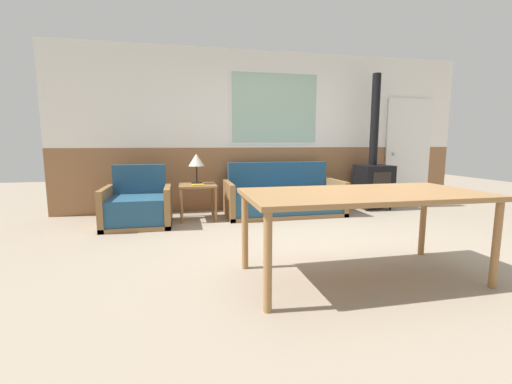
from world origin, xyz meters
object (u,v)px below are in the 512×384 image
object	(u,v)px
armchair	(138,208)
dining_table	(363,199)
wood_stove	(374,175)
couch	(284,199)
table_lamp	(196,161)
side_table	(198,190)

from	to	relation	value
armchair	dining_table	distance (m)	3.23
dining_table	wood_stove	bearing A→B (deg)	57.34
wood_stove	couch	bearing A→B (deg)	-174.70
armchair	table_lamp	size ratio (longest dim) A/B	1.98
table_lamp	dining_table	distance (m)	3.00
armchair	table_lamp	xyz separation A→B (m)	(0.84, 0.31, 0.63)
couch	dining_table	distance (m)	2.70
couch	armchair	world-z (taller)	armchair
armchair	table_lamp	world-z (taller)	table_lamp
couch	side_table	world-z (taller)	couch
couch	side_table	size ratio (longest dim) A/B	3.38
side_table	wood_stove	world-z (taller)	wood_stove
armchair	dining_table	bearing A→B (deg)	-51.21
table_lamp	wood_stove	size ratio (longest dim) A/B	0.20
armchair	side_table	world-z (taller)	armchair
armchair	side_table	bearing A→B (deg)	11.71
side_table	wood_stove	distance (m)	3.08
armchair	side_table	distance (m)	0.89
couch	wood_stove	bearing A→B (deg)	5.30
side_table	wood_stove	xyz separation A→B (m)	(3.07, 0.20, 0.14)
couch	wood_stove	distance (m)	1.73
couch	side_table	distance (m)	1.39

